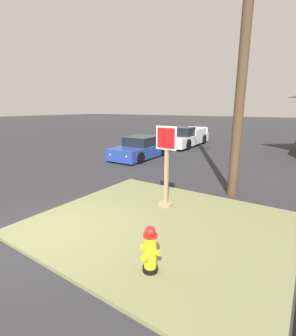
{
  "coord_description": "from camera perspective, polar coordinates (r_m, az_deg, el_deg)",
  "views": [
    {
      "loc": [
        4.83,
        -3.04,
        2.9
      ],
      "look_at": [
        0.69,
        3.13,
        1.05
      ],
      "focal_mm": 26.06,
      "sensor_mm": 36.0,
      "label": 1
    }
  ],
  "objects": [
    {
      "name": "ground_plane",
      "position": [
        6.4,
        -21.91,
        -14.05
      ],
      "size": [
        160.0,
        160.0,
        0.0
      ],
      "primitive_type": "plane",
      "color": "#2B2B2D"
    },
    {
      "name": "grass_corner_patch",
      "position": [
        6.34,
        2.77,
        -12.86
      ],
      "size": [
        6.0,
        5.27,
        0.08
      ],
      "primitive_type": "cube",
      "color": "olive",
      "rests_on": "ground"
    },
    {
      "name": "fire_hydrant",
      "position": [
        4.46,
        0.5,
        -18.71
      ],
      "size": [
        0.38,
        0.34,
        0.87
      ],
      "color": "black",
      "rests_on": "grass_corner_patch"
    },
    {
      "name": "stop_sign",
      "position": [
        6.96,
        4.29,
        -0.32
      ],
      "size": [
        0.65,
        0.3,
        2.33
      ],
      "color": "#A3845B",
      "rests_on": "grass_corner_patch"
    },
    {
      "name": "manhole_cover",
      "position": [
        9.11,
        3.7,
        -4.54
      ],
      "size": [
        0.7,
        0.7,
        0.02
      ],
      "primitive_type": "cylinder",
      "color": "black",
      "rests_on": "ground"
    },
    {
      "name": "parked_sedan_blue",
      "position": [
        14.39,
        -1.77,
        4.56
      ],
      "size": [
        2.0,
        4.17,
        1.25
      ],
      "color": "#233D93",
      "rests_on": "ground"
    },
    {
      "name": "pickup_truck_white",
      "position": [
        19.1,
        8.55,
        6.98
      ],
      "size": [
        2.27,
        5.67,
        1.48
      ],
      "color": "silver",
      "rests_on": "ground"
    },
    {
      "name": "utility_pole",
      "position": [
        8.67,
        22.03,
        28.73
      ],
      "size": [
        1.32,
        0.31,
        10.18
      ],
      "color": "#4C3823",
      "rests_on": "ground"
    }
  ]
}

